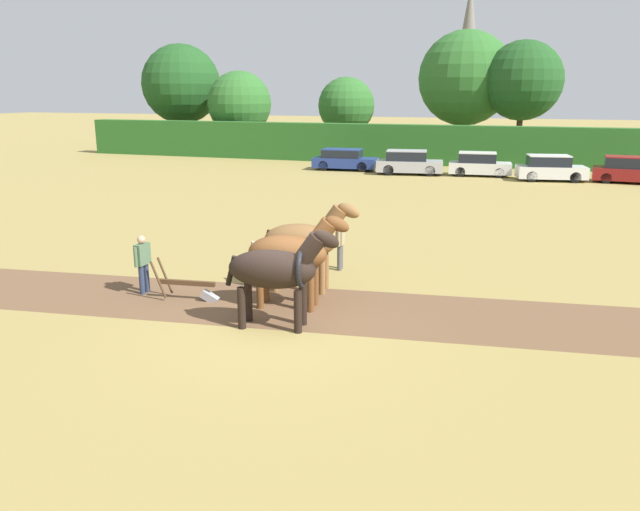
{
  "coord_description": "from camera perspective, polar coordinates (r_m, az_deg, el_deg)",
  "views": [
    {
      "loc": [
        5.13,
        -12.25,
        5.16
      ],
      "look_at": [
        0.13,
        2.33,
        1.1
      ],
      "focal_mm": 35.0,
      "sensor_mm": 36.0,
      "label": 1
    }
  ],
  "objects": [
    {
      "name": "hedgerow",
      "position": [
        46.34,
        12.68,
        9.77
      ],
      "size": [
        61.58,
        1.33,
        2.85
      ],
      "primitive_type": "cube",
      "color": "#286023",
      "rests_on": "ground"
    },
    {
      "name": "draft_horse_lead_left",
      "position": [
        13.82,
        -3.99,
        -1.29
      ],
      "size": [
        2.67,
        1.17,
        2.36
      ],
      "rotation": [
        0.0,
        0.0,
        0.13
      ],
      "color": "black",
      "rests_on": "ground"
    },
    {
      "name": "draft_horse_trail_left",
      "position": [
        16.41,
        -1.41,
        1.4
      ],
      "size": [
        2.7,
        1.19,
        2.48
      ],
      "rotation": [
        0.0,
        0.0,
        0.13
      ],
      "color": "brown",
      "rests_on": "ground"
    },
    {
      "name": "tree_center_left",
      "position": [
        53.41,
        2.42,
        13.51
      ],
      "size": [
        4.69,
        4.69,
        6.38
      ],
      "color": "brown",
      "rests_on": "ground"
    },
    {
      "name": "tree_center_right",
      "position": [
        50.2,
        18.06,
        14.95
      ],
      "size": [
        5.84,
        5.84,
        8.88
      ],
      "color": "#4C3823",
      "rests_on": "ground"
    },
    {
      "name": "plowed_furrow_strip",
      "position": [
        17.09,
        -17.26,
        -3.49
      ],
      "size": [
        29.17,
        6.97,
        0.01
      ],
      "primitive_type": "cube",
      "rotation": [
        0.0,
        0.0,
        0.13
      ],
      "color": "brown",
      "rests_on": "ground"
    },
    {
      "name": "tree_left",
      "position": [
        54.98,
        -7.36,
        13.61
      ],
      "size": [
        5.42,
        5.42,
        6.9
      ],
      "color": "#4C3823",
      "rests_on": "ground"
    },
    {
      "name": "parked_car_far_left",
      "position": [
        42.76,
        2.23,
        8.74
      ],
      "size": [
        4.37,
        2.0,
        1.43
      ],
      "rotation": [
        0.0,
        0.0,
        0.06
      ],
      "color": "navy",
      "rests_on": "ground"
    },
    {
      "name": "farmer_beside_team",
      "position": [
        18.47,
        1.86,
        1.38
      ],
      "size": [
        0.25,
        0.63,
        1.56
      ],
      "rotation": [
        0.0,
        0.0,
        0.11
      ],
      "color": "#4C4C4C",
      "rests_on": "ground"
    },
    {
      "name": "parked_car_left",
      "position": [
        40.85,
        8.11,
        8.39
      ],
      "size": [
        4.41,
        2.39,
        1.54
      ],
      "rotation": [
        0.0,
        0.0,
        0.15
      ],
      "color": "#A8A8B2",
      "rests_on": "ground"
    },
    {
      "name": "ground_plane",
      "position": [
        14.25,
        -3.57,
        -6.51
      ],
      "size": [
        240.0,
        240.0,
        0.0
      ],
      "primitive_type": "plane",
      "color": "#998447"
    },
    {
      "name": "plow",
      "position": [
        16.21,
        -11.63,
        -2.91
      ],
      "size": [
        1.75,
        0.55,
        1.13
      ],
      "rotation": [
        0.0,
        0.0,
        0.13
      ],
      "color": "#4C331E",
      "rests_on": "ground"
    },
    {
      "name": "parked_car_center",
      "position": [
        39.92,
        20.31,
        7.47
      ],
      "size": [
        4.19,
        2.46,
        1.52
      ],
      "rotation": [
        0.0,
        0.0,
        0.18
      ],
      "color": "silver",
      "rests_on": "ground"
    },
    {
      "name": "tree_center",
      "position": [
        51.91,
        13.15,
        15.5
      ],
      "size": [
        7.31,
        7.31,
        9.85
      ],
      "color": "#423323",
      "rests_on": "ground"
    },
    {
      "name": "church_spire",
      "position": [
        85.06,
        13.32,
        17.42
      ],
      "size": [
        2.85,
        2.85,
        18.52
      ],
      "color": "gray",
      "rests_on": "ground"
    },
    {
      "name": "parked_car_center_left",
      "position": [
        40.95,
        14.34,
        8.05
      ],
      "size": [
        3.94,
        2.03,
        1.49
      ],
      "rotation": [
        0.0,
        0.0,
        0.09
      ],
      "color": "silver",
      "rests_on": "ground"
    },
    {
      "name": "farmer_at_plow",
      "position": [
        16.92,
        -15.9,
        -0.44
      ],
      "size": [
        0.22,
        0.64,
        1.56
      ],
      "rotation": [
        0.0,
        0.0,
        -0.05
      ],
      "color": "#28334C",
      "rests_on": "ground"
    },
    {
      "name": "draft_horse_lead_right",
      "position": [
        15.11,
        -2.6,
        0.21
      ],
      "size": [
        2.65,
        1.2,
        2.41
      ],
      "rotation": [
        0.0,
        0.0,
        0.13
      ],
      "color": "brown",
      "rests_on": "ground"
    },
    {
      "name": "tree_far_left",
      "position": [
        59.49,
        -12.58,
        15.05
      ],
      "size": [
        7.01,
        7.01,
        9.34
      ],
      "color": "#4C3823",
      "rests_on": "ground"
    },
    {
      "name": "parked_car_center_right",
      "position": [
        40.75,
        26.39,
        6.99
      ],
      "size": [
        4.09,
        1.99,
        1.54
      ],
      "rotation": [
        0.0,
        0.0,
        -0.06
      ],
      "color": "maroon",
      "rests_on": "ground"
    }
  ]
}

